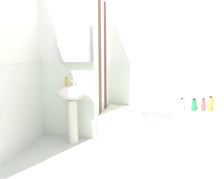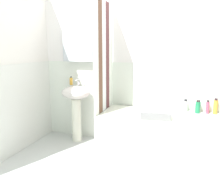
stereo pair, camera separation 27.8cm
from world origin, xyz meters
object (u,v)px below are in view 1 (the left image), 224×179
Objects in this scene: bathtub at (159,135)px; shampoo_bottle at (203,105)px; body_wash_bottle at (210,104)px; soap_dispenser at (67,82)px; sink at (72,102)px; conditioner_bottle at (182,104)px; towel_folded at (156,113)px; lotion_bottle at (194,105)px.

shampoo_bottle is at bearing 25.05° from bathtub.
shampoo_bottle is (-0.09, -0.02, -0.01)m from body_wash_bottle.
soap_dispenser is 2.04m from body_wash_bottle.
soap_dispenser is (-0.11, 0.07, 0.29)m from sink.
towel_folded is (-0.34, -0.42, -0.03)m from conditioner_bottle.
body_wash_bottle is 0.10m from shampoo_bottle.
lotion_bottle reaches higher than conditioner_bottle.
conditioner_bottle is at bearing -178.63° from body_wash_bottle.
towel_folded is (1.21, -0.29, -0.01)m from sink.
soap_dispenser is at bearing 147.48° from sink.
conditioner_bottle is (-0.27, 0.01, -0.01)m from shampoo_bottle.
body_wash_bottle is 1.19× the size of lotion_bottle.
soap_dispenser is 0.37× the size of towel_folded.
bathtub is (1.37, -0.21, -0.63)m from soap_dispenser.
body_wash_bottle reaches higher than towel_folded.
soap_dispenser reaches higher than conditioner_bottle.
body_wash_bottle is at bearing 31.40° from towel_folded.
soap_dispenser is 1.52m from bathtub.
sink is at bearing -32.52° from soap_dispenser.
shampoo_bottle is 1.02× the size of lotion_bottle.
sink is 1.71m from lotion_bottle.
lotion_bottle is (-0.12, -0.01, -0.00)m from shampoo_bottle.
lotion_bottle is 0.63m from towel_folded.
lotion_bottle is (1.81, 0.04, -0.26)m from soap_dispenser.
body_wash_bottle is at bearing 4.15° from sink.
shampoo_bottle is 0.50× the size of towel_folded.
body_wash_bottle is 1.16× the size of shampoo_bottle.
sink reaches higher than lotion_bottle.
shampoo_bottle reaches higher than conditioner_bottle.
conditioner_bottle is at bearing 2.12° from soap_dispenser.
sink is 1.92m from body_wash_bottle.
bathtub is at bearing 71.40° from towel_folded.
lotion_bottle is at bearing -172.27° from body_wash_bottle.
body_wash_bottle is 0.58× the size of towel_folded.
bathtub is at bearing -154.95° from shampoo_bottle.
lotion_bottle is 0.16m from conditioner_bottle.
body_wash_bottle is 0.21m from lotion_bottle.
towel_folded is (-0.70, -0.43, -0.05)m from body_wash_bottle.
towel_folded is at bearing -108.60° from bathtub.
sink is 1.56m from conditioner_bottle.
bathtub is 8.56× the size of shampoo_bottle.
body_wash_bottle is at bearing 23.08° from bathtub.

